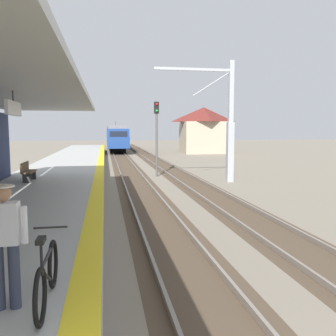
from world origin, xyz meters
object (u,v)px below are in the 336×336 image
(approaching_train, at_px, (117,137))
(rail_signal_post, at_px, (157,131))
(catenary_pylon_far_side, at_px, (226,125))
(commuter_person, at_px, (5,240))
(platform_bench, at_px, (28,171))
(distant_trackside_house, at_px, (203,129))
(bicycle_beside_commuter, at_px, (47,277))

(approaching_train, height_order, rail_signal_post, rail_signal_post)
(approaching_train, relative_size, rail_signal_post, 3.77)
(catenary_pylon_far_side, bearing_deg, commuter_person, -117.74)
(rail_signal_post, relative_size, platform_bench, 3.25)
(rail_signal_post, distance_m, distant_trackside_house, 26.22)
(distant_trackside_house, bearing_deg, approaching_train, 146.34)
(bicycle_beside_commuter, xyz_separation_m, distant_trackside_house, (14.47, 44.14, 2.04))
(approaching_train, xyz_separation_m, distant_trackside_house, (11.85, -7.89, 1.16))
(catenary_pylon_far_side, bearing_deg, approaching_train, 99.02)
(approaching_train, relative_size, bicycle_beside_commuter, 10.77)
(platform_bench, xyz_separation_m, distant_trackside_house, (17.23, 31.60, 1.96))
(distant_trackside_house, bearing_deg, rail_signal_post, -112.67)
(bicycle_beside_commuter, relative_size, distant_trackside_house, 0.28)
(approaching_train, height_order, bicycle_beside_commuter, approaching_train)
(commuter_person, bearing_deg, catenary_pylon_far_side, 62.26)
(commuter_person, distance_m, rail_signal_post, 20.60)
(platform_bench, bearing_deg, bicycle_beside_commuter, -77.62)
(approaching_train, height_order, platform_bench, approaching_train)
(rail_signal_post, xyz_separation_m, distant_trackside_house, (10.11, 24.20, 0.14))
(distant_trackside_house, bearing_deg, platform_bench, -118.60)
(commuter_person, height_order, catenary_pylon_far_side, catenary_pylon_far_side)
(commuter_person, distance_m, catenary_pylon_far_side, 18.89)
(bicycle_beside_commuter, relative_size, platform_bench, 1.14)
(catenary_pylon_far_side, distance_m, distant_trackside_house, 28.21)
(approaching_train, bearing_deg, catenary_pylon_far_side, -80.98)
(catenary_pylon_far_side, xyz_separation_m, distant_trackside_house, (6.23, 27.52, -0.27))
(commuter_person, bearing_deg, rail_signal_post, 76.27)
(bicycle_beside_commuter, xyz_separation_m, rail_signal_post, (4.37, 19.95, 1.90))
(catenary_pylon_far_side, height_order, distant_trackside_house, catenary_pylon_far_side)
(commuter_person, distance_m, distant_trackside_house, 46.66)
(bicycle_beside_commuter, relative_size, rail_signal_post, 0.35)
(approaching_train, distance_m, distant_trackside_house, 14.28)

